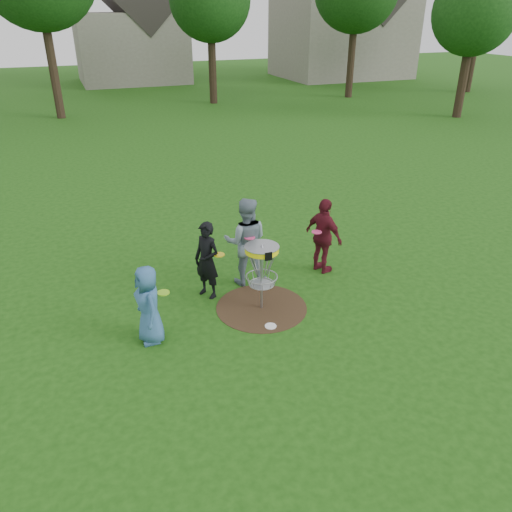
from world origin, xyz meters
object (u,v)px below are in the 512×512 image
object	(u,v)px
disc_golf_basket	(262,262)
player_maroon	(324,236)
player_black	(207,260)
player_blue	(149,305)
player_grey	(246,242)

from	to	relation	value
disc_golf_basket	player_maroon	bearing A→B (deg)	27.23
player_maroon	disc_golf_basket	distance (m)	2.07
player_black	player_blue	bearing A→B (deg)	-83.31
player_black	player_grey	world-z (taller)	player_grey
player_blue	disc_golf_basket	distance (m)	2.25
disc_golf_basket	player_black	bearing A→B (deg)	134.97
player_blue	player_maroon	world-z (taller)	player_maroon
player_grey	player_maroon	distance (m)	1.76
player_black	disc_golf_basket	size ratio (longest dim) A/B	1.16
player_black	player_maroon	world-z (taller)	player_maroon
player_black	disc_golf_basket	bearing A→B (deg)	12.54
player_grey	player_maroon	size ratio (longest dim) A/B	1.12
player_maroon	disc_golf_basket	bearing A→B (deg)	98.35
player_grey	player_black	bearing A→B (deg)	35.02
player_black	disc_golf_basket	world-z (taller)	player_black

